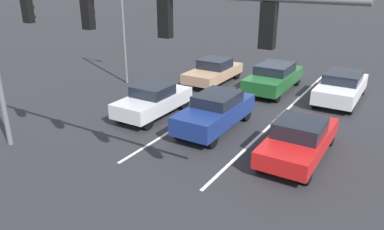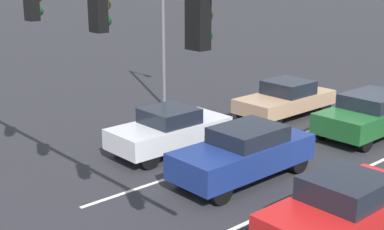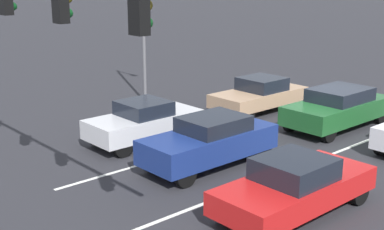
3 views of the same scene
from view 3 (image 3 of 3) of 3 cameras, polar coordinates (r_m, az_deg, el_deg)
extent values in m
plane|color=#28282D|center=(20.71, 14.43, -1.49)|extent=(240.00, 240.00, 0.00)
cube|color=silver|center=(18.06, 14.85, -4.00)|extent=(0.12, 16.44, 0.01)
cube|color=silver|center=(19.98, 6.85, -1.70)|extent=(0.12, 16.44, 0.01)
cube|color=navy|center=(16.17, 1.84, -3.08)|extent=(1.72, 4.39, 0.75)
cube|color=black|center=(16.11, 2.33, -0.92)|extent=(1.52, 1.94, 0.45)
cube|color=red|center=(17.23, 8.44, -1.43)|extent=(0.24, 0.06, 0.12)
cube|color=red|center=(17.99, 5.50, -0.60)|extent=(0.24, 0.06, 0.12)
cylinder|color=black|center=(14.78, -0.74, -6.44)|extent=(0.22, 0.69, 0.69)
cylinder|color=black|center=(15.84, -4.23, -4.95)|extent=(0.22, 0.69, 0.69)
cylinder|color=black|center=(16.91, 7.48, -3.71)|extent=(0.22, 0.69, 0.69)
cylinder|color=black|center=(17.85, 3.94, -2.58)|extent=(0.22, 0.69, 0.69)
cube|color=red|center=(13.41, 10.93, -7.83)|extent=(1.80, 4.43, 0.59)
cube|color=black|center=(13.15, 10.87, -5.66)|extent=(1.59, 1.69, 0.54)
cube|color=red|center=(14.74, 18.12, -5.55)|extent=(0.24, 0.06, 0.12)
cube|color=red|center=(15.36, 14.08, -4.39)|extent=(0.24, 0.06, 0.12)
cylinder|color=black|center=(12.84, 3.53, -10.07)|extent=(0.22, 0.65, 0.65)
cylinder|color=black|center=(14.40, 17.36, -7.87)|extent=(0.22, 0.65, 0.65)
cylinder|color=black|center=(15.17, 12.38, -6.31)|extent=(0.22, 0.65, 0.65)
cube|color=silver|center=(18.47, -5.11, -0.94)|extent=(1.75, 4.03, 0.65)
cube|color=black|center=(18.32, -5.17, 0.75)|extent=(1.54, 1.55, 0.48)
cube|color=red|center=(19.18, 0.71, 0.23)|extent=(0.24, 0.06, 0.12)
cube|color=red|center=(20.07, -1.65, 0.92)|extent=(0.24, 0.06, 0.12)
cylinder|color=black|center=(17.20, -7.39, -3.38)|extent=(0.22, 0.68, 0.68)
cylinder|color=black|center=(18.40, -10.03, -2.24)|extent=(0.22, 0.68, 0.68)
cylinder|color=black|center=(18.86, -0.26, -1.56)|extent=(0.22, 0.68, 0.68)
cylinder|color=black|center=(19.96, -3.10, -0.62)|extent=(0.22, 0.68, 0.68)
cylinder|color=black|center=(18.32, 19.53, -3.09)|extent=(0.22, 0.63, 0.63)
cube|color=#1E5928|center=(20.84, 15.24, 0.50)|extent=(1.93, 4.63, 0.70)
cube|color=black|center=(20.80, 15.52, 2.13)|extent=(1.70, 2.23, 0.48)
cube|color=red|center=(23.03, 17.00, 2.20)|extent=(0.24, 0.06, 0.12)
cylinder|color=black|center=(19.10, 14.38, -1.88)|extent=(0.22, 0.66, 0.66)
cylinder|color=black|center=(20.02, 10.44, -0.84)|extent=(0.22, 0.66, 0.66)
cylinder|color=black|center=(21.97, 19.49, -0.03)|extent=(0.22, 0.66, 0.66)
cylinder|color=black|center=(22.78, 15.84, 0.80)|extent=(0.22, 0.66, 0.66)
cube|color=tan|center=(22.64, 7.15, 1.92)|extent=(1.86, 4.31, 0.55)
cube|color=black|center=(22.64, 7.47, 3.33)|extent=(1.64, 1.65, 0.54)
cube|color=red|center=(23.82, 11.71, 2.74)|extent=(0.24, 0.06, 0.12)
cube|color=red|center=(24.60, 9.29, 3.25)|extent=(0.24, 0.06, 0.12)
cylinder|color=black|center=(21.06, 5.94, 0.16)|extent=(0.22, 0.68, 0.68)
cylinder|color=black|center=(22.12, 2.89, 0.97)|extent=(0.22, 0.68, 0.68)
cylinder|color=black|center=(23.40, 11.14, 1.50)|extent=(0.22, 0.68, 0.68)
cylinder|color=black|center=(24.37, 8.16, 2.18)|extent=(0.22, 0.68, 0.68)
cube|color=black|center=(8.79, -5.69, 11.54)|extent=(0.32, 0.22, 0.95)
sphere|color=#4C420C|center=(8.89, -4.84, 11.60)|extent=(0.20, 0.20, 0.20)
sphere|color=#0A3814|center=(8.91, -4.80, 9.77)|extent=(0.20, 0.20, 0.20)
sphere|color=#0A3814|center=(11.09, -13.07, 10.53)|extent=(0.20, 0.20, 0.20)
sphere|color=#0A3814|center=(13.43, -18.56, 10.92)|extent=(0.20, 0.20, 0.20)
cylinder|color=slate|center=(23.53, -5.21, 10.49)|extent=(0.14, 0.14, 7.71)
camera|label=1|loc=(4.97, -72.65, 10.94)|focal=35.00mm
camera|label=2|loc=(1.51, -41.39, 17.62)|focal=50.00mm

